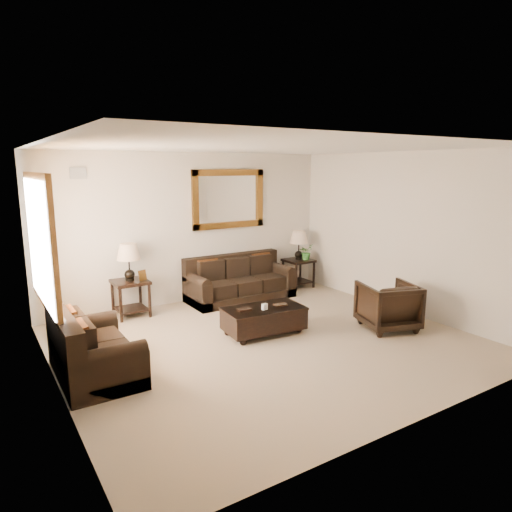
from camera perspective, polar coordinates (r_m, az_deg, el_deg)
room at (r=6.22m, az=1.51°, el=0.96°), size 5.51×5.01×2.71m
window at (r=6.09m, az=-25.25°, el=1.59°), size 0.07×1.96×1.66m
mirror at (r=8.65m, az=-3.43°, el=7.12°), size 1.50×0.06×1.10m
air_vent at (r=7.71m, az=-21.35°, el=9.64°), size 0.25×0.02×0.18m
sofa at (r=8.59m, az=-2.14°, el=-3.42°), size 1.98×0.86×0.81m
loveseat at (r=5.82m, az=-19.94°, el=-11.29°), size 0.85×1.42×0.80m
end_table_left at (r=7.75m, az=-15.54°, el=-1.60°), size 0.56×0.56×1.22m
end_table_right at (r=9.37m, az=5.36°, el=0.68°), size 0.53×0.53×1.17m
coffee_table at (r=6.83m, az=0.97°, el=-7.67°), size 1.23×0.74×0.50m
armchair at (r=7.27m, az=16.17°, el=-5.71°), size 0.96×0.93×0.80m
potted_plant at (r=9.37m, az=6.27°, el=0.31°), size 0.38×0.40×0.25m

